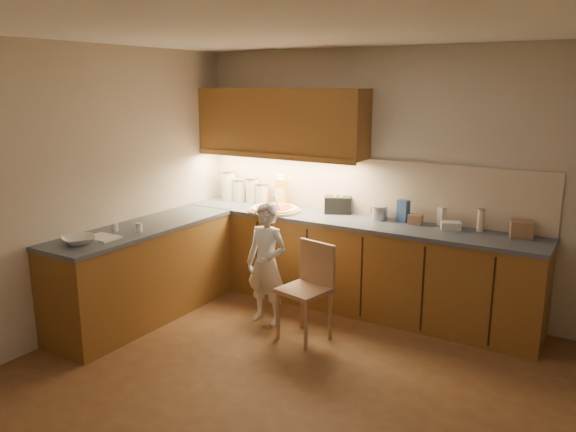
% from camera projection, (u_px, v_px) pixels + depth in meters
% --- Properties ---
extents(room, '(4.54, 4.50, 2.62)m').
position_uv_depth(room, '(297.00, 168.00, 3.86)').
color(room, brown).
rests_on(room, ground).
extents(l_counter, '(3.77, 2.62, 0.92)m').
position_uv_depth(l_counter, '(280.00, 266.00, 5.64)').
color(l_counter, brown).
rests_on(l_counter, ground).
extents(backsplash, '(3.75, 0.02, 0.58)m').
position_uv_depth(backsplash, '(362.00, 186.00, 5.80)').
color(backsplash, beige).
rests_on(backsplash, l_counter).
extents(upper_cabinets, '(1.95, 0.36, 0.73)m').
position_uv_depth(upper_cabinets, '(280.00, 122.00, 5.98)').
color(upper_cabinets, brown).
rests_on(upper_cabinets, ground).
extents(pizza_on_board, '(0.56, 0.56, 0.22)m').
position_uv_depth(pizza_on_board, '(275.00, 209.00, 5.96)').
color(pizza_on_board, tan).
rests_on(pizza_on_board, l_counter).
extents(child, '(0.43, 0.29, 1.17)m').
position_uv_depth(child, '(267.00, 264.00, 5.31)').
color(child, white).
rests_on(child, ground).
extents(wooden_chair, '(0.46, 0.46, 0.87)m').
position_uv_depth(wooden_chair, '(309.00, 284.00, 5.01)').
color(wooden_chair, tan).
rests_on(wooden_chair, ground).
extents(mixing_bowl, '(0.35, 0.35, 0.07)m').
position_uv_depth(mixing_bowl, '(79.00, 240.00, 4.74)').
color(mixing_bowl, white).
rests_on(mixing_bowl, l_counter).
extents(canister_a, '(0.17, 0.17, 0.35)m').
position_uv_depth(canister_a, '(229.00, 185.00, 6.53)').
color(canister_a, white).
rests_on(canister_a, l_counter).
extents(canister_b, '(0.15, 0.15, 0.26)m').
position_uv_depth(canister_b, '(239.00, 190.00, 6.48)').
color(canister_b, white).
rests_on(canister_b, l_counter).
extents(canister_c, '(0.15, 0.15, 0.29)m').
position_uv_depth(canister_c, '(252.00, 190.00, 6.39)').
color(canister_c, white).
rests_on(canister_c, l_counter).
extents(canister_d, '(0.15, 0.15, 0.24)m').
position_uv_depth(canister_d, '(262.00, 193.00, 6.32)').
color(canister_d, white).
rests_on(canister_d, l_counter).
extents(oil_jug, '(0.14, 0.12, 0.35)m').
position_uv_depth(oil_jug, '(282.00, 192.00, 6.20)').
color(oil_jug, gold).
rests_on(oil_jug, l_counter).
extents(toaster, '(0.31, 0.25, 0.18)m').
position_uv_depth(toaster, '(338.00, 205.00, 5.87)').
color(toaster, black).
rests_on(toaster, l_counter).
extents(steel_pot, '(0.18, 0.18, 0.14)m').
position_uv_depth(steel_pot, '(379.00, 212.00, 5.61)').
color(steel_pot, '#BBBCC1').
rests_on(steel_pot, l_counter).
extents(blue_box, '(0.12, 0.10, 0.22)m').
position_uv_depth(blue_box, '(403.00, 211.00, 5.49)').
color(blue_box, '#2E508C').
rests_on(blue_box, l_counter).
extents(card_box_a, '(0.14, 0.10, 0.10)m').
position_uv_depth(card_box_a, '(415.00, 219.00, 5.41)').
color(card_box_a, '#A77A5A').
rests_on(card_box_a, l_counter).
extents(white_bottle, '(0.08, 0.08, 0.18)m').
position_uv_depth(white_bottle, '(442.00, 217.00, 5.35)').
color(white_bottle, silver).
rests_on(white_bottle, l_counter).
extents(flat_pack, '(0.21, 0.18, 0.07)m').
position_uv_depth(flat_pack, '(451.00, 226.00, 5.23)').
color(flat_pack, silver).
rests_on(flat_pack, l_counter).
extents(tall_jar, '(0.07, 0.07, 0.21)m').
position_uv_depth(tall_jar, '(481.00, 220.00, 5.14)').
color(tall_jar, beige).
rests_on(tall_jar, l_counter).
extents(card_box_b, '(0.22, 0.19, 0.15)m').
position_uv_depth(card_box_b, '(522.00, 229.00, 4.94)').
color(card_box_b, '#9C7254').
rests_on(card_box_b, l_counter).
extents(dough_cloth, '(0.28, 0.22, 0.02)m').
position_uv_depth(dough_cloth, '(102.00, 238.00, 4.91)').
color(dough_cloth, white).
rests_on(dough_cloth, l_counter).
extents(spice_jar_a, '(0.07, 0.07, 0.07)m').
position_uv_depth(spice_jar_a, '(115.00, 227.00, 5.16)').
color(spice_jar_a, silver).
rests_on(spice_jar_a, l_counter).
extents(spice_jar_b, '(0.08, 0.08, 0.08)m').
position_uv_depth(spice_jar_b, '(139.00, 227.00, 5.13)').
color(spice_jar_b, white).
rests_on(spice_jar_b, l_counter).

